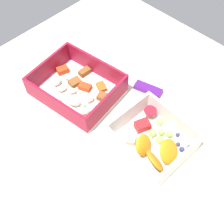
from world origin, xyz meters
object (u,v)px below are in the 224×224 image
at_px(paper_cup_liner, 221,148).
at_px(fruit_bowl, 153,140).
at_px(candy_bar, 148,89).
at_px(pasta_container, 78,88).

bearing_deg(paper_cup_liner, fruit_bowl, -140.45).
distance_m(candy_bar, paper_cup_liner, 0.22).
bearing_deg(fruit_bowl, paper_cup_liner, 39.55).
xyz_separation_m(candy_bar, paper_cup_liner, (0.22, -0.02, 0.00)).
xyz_separation_m(fruit_bowl, paper_cup_liner, (0.11, 0.09, -0.01)).
xyz_separation_m(pasta_container, fruit_bowl, (0.22, 0.01, 0.00)).
bearing_deg(fruit_bowl, pasta_container, -176.43).
bearing_deg(pasta_container, candy_bar, 39.42).
bearing_deg(pasta_container, fruit_bowl, -4.02).
bearing_deg(fruit_bowl, candy_bar, 133.18).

